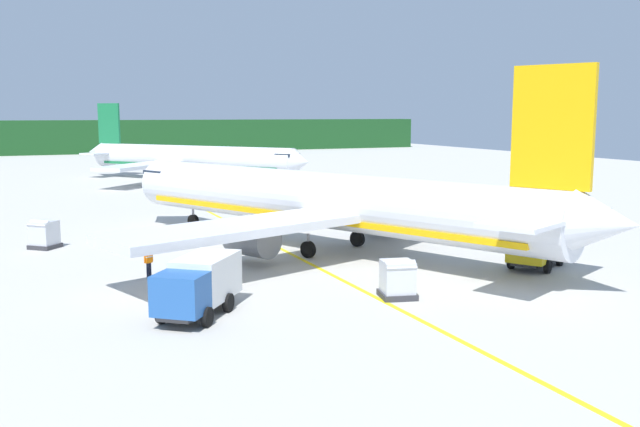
{
  "coord_description": "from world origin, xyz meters",
  "views": [
    {
      "loc": [
        7.54,
        -26.73,
        9.39
      ],
      "look_at": [
        25.0,
        13.62,
        3.04
      ],
      "focal_mm": 39.08,
      "sensor_mm": 36.0,
      "label": 1
    }
  ],
  "objects": [
    {
      "name": "crew_loader_left",
      "position": [
        20.68,
        20.02,
        1.0
      ],
      "size": [
        0.44,
        0.54,
        1.7
      ],
      "color": "#191E33",
      "rests_on": "ground"
    },
    {
      "name": "crew_marshaller",
      "position": [
        14.04,
        13.11,
        1.04
      ],
      "size": [
        0.56,
        0.42,
        1.76
      ],
      "color": "#191E33",
      "rests_on": "ground"
    },
    {
      "name": "service_truck_baggage",
      "position": [
        14.92,
        4.56,
        1.5
      ],
      "size": [
        5.14,
        5.69,
        2.67
      ],
      "color": "#2659A5",
      "rests_on": "ground"
    },
    {
      "name": "cargo_container_near",
      "position": [
        24.97,
        3.55,
        0.97
      ],
      "size": [
        2.11,
        2.11,
        2.05
      ],
      "color": "#333338",
      "rests_on": "ground"
    },
    {
      "name": "cargo_container_mid",
      "position": [
        8.85,
        24.89,
        0.97
      ],
      "size": [
        2.41,
        2.41,
        2.06
      ],
      "color": "#333338",
      "rests_on": "ground"
    },
    {
      "name": "apron_guide_line",
      "position": [
        23.98,
        12.09,
        0.01
      ],
      "size": [
        0.3,
        60.0,
        0.01
      ],
      "primitive_type": "cube",
      "color": "yellow",
      "rests_on": "ground"
    },
    {
      "name": "airliner_mid_apron",
      "position": [
        29.32,
        70.13,
        3.08
      ],
      "size": [
        27.31,
        31.16,
        10.83
      ],
      "color": "silver",
      "rests_on": "ground"
    },
    {
      "name": "service_truck_fuel",
      "position": [
        36.7,
        6.66,
        1.48
      ],
      "size": [
        5.95,
        4.87,
        2.6
      ],
      "color": "yellow",
      "rests_on": "ground"
    },
    {
      "name": "airliner_foreground",
      "position": [
        26.53,
        16.57,
        3.39
      ],
      "size": [
        32.96,
        39.07,
        11.9
      ],
      "color": "silver",
      "rests_on": "ground"
    }
  ]
}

